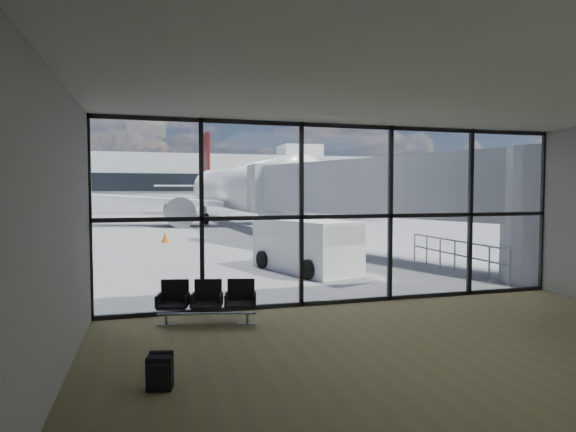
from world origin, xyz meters
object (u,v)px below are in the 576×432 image
mobile_stairs (53,232)px  airliner (236,189)px  service_van (307,245)px  backpack (160,372)px  belt_loader (76,224)px  seating_row (207,299)px

mobile_stairs → airliner: bearing=45.2°
service_van → backpack: bearing=-139.1°
backpack → belt_loader: 28.52m
seating_row → mobile_stairs: bearing=122.1°
airliner → mobile_stairs: size_ratio=10.45×
airliner → mobile_stairs: airliner is taller
service_van → mobile_stairs: (-10.45, 12.43, -0.34)m
belt_loader → mobile_stairs: mobile_stairs is taller
service_van → belt_loader: (-10.16, 18.98, -0.31)m
airliner → mobile_stairs: 18.72m
service_van → seating_row: bearing=-145.0°
seating_row → belt_loader: belt_loader is taller
belt_loader → service_van: bearing=-65.0°
backpack → mobile_stairs: bearing=116.8°
mobile_stairs → service_van: bearing=-52.9°
mobile_stairs → backpack: bearing=-79.2°
service_van → mobile_stairs: mobile_stairs is taller
airliner → belt_loader: size_ratio=9.18×
mobile_stairs → seating_row: bearing=-73.8°
seating_row → airliner: 32.70m
seating_row → airliner: (6.08, 32.03, 2.46)m
backpack → belt_loader: bearing=113.1°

